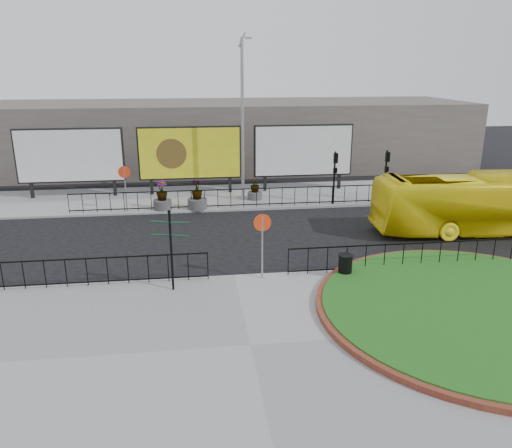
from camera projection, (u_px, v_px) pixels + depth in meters
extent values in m
plane|color=black|center=(234.00, 278.00, 18.85)|extent=(90.00, 90.00, 0.00)
cube|color=gray|center=(250.00, 347.00, 14.10)|extent=(30.00, 10.00, 0.12)
cube|color=gray|center=(217.00, 197.00, 30.16)|extent=(44.00, 6.00, 0.12)
cylinder|color=brown|center=(479.00, 310.00, 15.94)|extent=(10.40, 10.40, 0.18)
cylinder|color=#1A5215|center=(479.00, 309.00, 15.93)|extent=(10.00, 10.00, 0.22)
cylinder|color=gray|center=(126.00, 189.00, 26.70)|extent=(0.07, 0.07, 2.40)
cylinder|color=red|center=(124.00, 172.00, 26.42)|extent=(0.64, 0.03, 0.64)
cylinder|color=white|center=(124.00, 172.00, 26.44)|extent=(0.50, 0.03, 0.50)
cylinder|color=gray|center=(262.00, 247.00, 18.19)|extent=(0.07, 0.07, 2.40)
cylinder|color=red|center=(262.00, 223.00, 17.90)|extent=(0.64, 0.03, 0.64)
cylinder|color=white|center=(262.00, 222.00, 17.92)|extent=(0.50, 0.03, 0.50)
cube|color=black|center=(32.00, 190.00, 29.58)|extent=(0.18, 0.18, 1.00)
cube|color=black|center=(115.00, 187.00, 30.18)|extent=(0.18, 0.18, 1.00)
cube|color=black|center=(70.00, 155.00, 29.28)|extent=(6.20, 0.25, 3.20)
cube|color=silver|center=(69.00, 156.00, 29.13)|extent=(6.00, 0.06, 3.00)
cube|color=black|center=(152.00, 186.00, 30.45)|extent=(0.18, 0.18, 1.00)
cube|color=black|center=(230.00, 184.00, 31.05)|extent=(0.18, 0.18, 1.00)
cube|color=black|center=(190.00, 153.00, 30.15)|extent=(6.20, 0.25, 3.20)
cube|color=yellow|center=(190.00, 153.00, 30.00)|extent=(6.00, 0.06, 3.00)
cube|color=black|center=(265.00, 183.00, 31.33)|extent=(0.18, 0.18, 1.00)
cube|color=black|center=(339.00, 181.00, 31.92)|extent=(0.18, 0.18, 1.00)
cube|color=black|center=(303.00, 150.00, 31.02)|extent=(6.20, 0.25, 3.20)
cube|color=silver|center=(304.00, 151.00, 30.87)|extent=(6.00, 0.06, 3.00)
cylinder|color=gray|center=(242.00, 122.00, 28.02)|extent=(0.18, 0.18, 9.00)
cylinder|color=gray|center=(242.00, 40.00, 26.71)|extent=(0.43, 0.10, 0.77)
cube|color=gray|center=(248.00, 38.00, 26.72)|extent=(0.35, 0.15, 0.12)
cylinder|color=black|center=(334.00, 178.00, 28.04)|extent=(0.10, 0.10, 3.00)
cube|color=black|center=(336.00, 158.00, 27.58)|extent=(0.22, 0.18, 0.55)
cube|color=black|center=(335.00, 171.00, 27.79)|extent=(0.20, 0.16, 0.30)
cylinder|color=black|center=(385.00, 177.00, 28.42)|extent=(0.10, 0.10, 3.00)
cube|color=black|center=(388.00, 157.00, 27.96)|extent=(0.22, 0.18, 0.55)
cube|color=black|center=(387.00, 169.00, 28.17)|extent=(0.20, 0.16, 0.30)
cube|color=#5D5751|center=(209.00, 135.00, 38.87)|extent=(40.00, 10.00, 5.00)
cylinder|color=black|center=(171.00, 252.00, 17.16)|extent=(0.08, 0.08, 2.82)
sphere|color=black|center=(169.00, 212.00, 16.72)|extent=(0.12, 0.12, 0.12)
cube|color=black|center=(160.00, 222.00, 16.89)|extent=(0.67, 0.32, 0.03)
cube|color=black|center=(180.00, 223.00, 16.82)|extent=(0.67, 0.23, 0.03)
cube|color=black|center=(160.00, 235.00, 17.00)|extent=(0.67, 0.26, 0.03)
cube|color=black|center=(180.00, 236.00, 16.91)|extent=(0.67, 0.32, 0.03)
cylinder|color=black|center=(345.00, 267.00, 18.45)|extent=(0.51, 0.51, 0.85)
cylinder|color=black|center=(346.00, 256.00, 18.32)|extent=(0.55, 0.55, 0.06)
imported|color=yellow|center=(483.00, 204.00, 23.52)|extent=(10.40, 3.11, 2.86)
cylinder|color=#4C4C4F|center=(163.00, 205.00, 27.34)|extent=(1.00, 1.00, 0.52)
imported|color=#1A5215|center=(162.00, 190.00, 27.09)|extent=(0.81, 0.81, 1.10)
cylinder|color=#4C4C4F|center=(197.00, 204.00, 27.46)|extent=(1.07, 1.07, 0.56)
imported|color=#1A5215|center=(197.00, 189.00, 27.21)|extent=(0.77, 0.77, 1.10)
cylinder|color=#4C4C4F|center=(255.00, 196.00, 29.41)|extent=(0.85, 0.85, 0.44)
imported|color=#1A5215|center=(255.00, 184.00, 29.20)|extent=(0.61, 0.61, 0.94)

